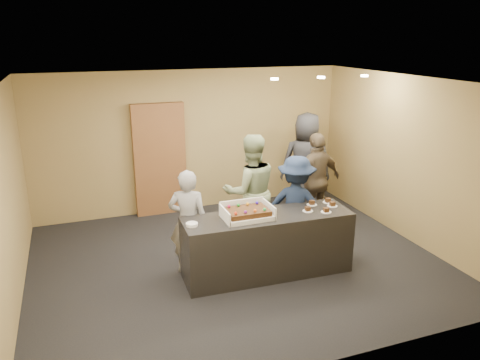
{
  "coord_description": "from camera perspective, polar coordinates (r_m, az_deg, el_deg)",
  "views": [
    {
      "loc": [
        -2.17,
        -6.07,
        3.33
      ],
      "look_at": [
        0.06,
        0.0,
        1.3
      ],
      "focal_mm": 35.0,
      "sensor_mm": 36.0,
      "label": 1
    }
  ],
  "objects": [
    {
      "name": "person_navy_man",
      "position": [
        7.28,
        6.82,
        -3.11
      ],
      "size": [
        1.17,
        1.05,
        1.57
      ],
      "primitive_type": "imported",
      "rotation": [
        0.0,
        0.0,
        2.56
      ],
      "color": "#18243F",
      "rests_on": "floor"
    },
    {
      "name": "cake_box",
      "position": [
        6.46,
        0.81,
        -4.21
      ],
      "size": [
        0.67,
        0.46,
        0.2
      ],
      "color": "white",
      "rests_on": "serving_counter"
    },
    {
      "name": "person_server_grey",
      "position": [
        6.7,
        -6.33,
        -5.11
      ],
      "size": [
        0.66,
        0.56,
        1.54
      ],
      "primitive_type": "imported",
      "rotation": [
        0.0,
        0.0,
        2.73
      ],
      "color": "gray",
      "rests_on": "floor"
    },
    {
      "name": "ceiling_spotlights",
      "position": [
        7.6,
        9.86,
        12.23
      ],
      "size": [
        1.72,
        0.12,
        0.03
      ],
      "color": "#FFEAC6",
      "rests_on": "ceiling"
    },
    {
      "name": "slice_d",
      "position": [
        7.14,
        10.66,
        -2.53
      ],
      "size": [
        0.15,
        0.15,
        0.07
      ],
      "color": "white",
      "rests_on": "serving_counter"
    },
    {
      "name": "storage_cabinet",
      "position": [
        8.91,
        -9.75,
        2.45
      ],
      "size": [
        0.97,
        0.15,
        2.12
      ],
      "primitive_type": "cube",
      "color": "brown",
      "rests_on": "floor"
    },
    {
      "name": "person_sage_man",
      "position": [
        7.44,
        1.29,
        -1.4
      ],
      "size": [
        0.95,
        0.77,
        1.85
      ],
      "primitive_type": "imported",
      "rotation": [
        0.0,
        0.0,
        3.06
      ],
      "color": "gray",
      "rests_on": "floor"
    },
    {
      "name": "slice_b",
      "position": [
        7.01,
        8.76,
        -2.83
      ],
      "size": [
        0.15,
        0.15,
        0.07
      ],
      "color": "white",
      "rests_on": "serving_counter"
    },
    {
      "name": "slice_e",
      "position": [
        7.01,
        11.2,
        -2.97
      ],
      "size": [
        0.15,
        0.15,
        0.07
      ],
      "color": "white",
      "rests_on": "serving_counter"
    },
    {
      "name": "serving_counter",
      "position": [
        6.74,
        3.33,
        -7.86
      ],
      "size": [
        2.42,
        0.78,
        0.9
      ],
      "primitive_type": "cube",
      "rotation": [
        0.0,
        0.0,
        -0.04
      ],
      "color": "black",
      "rests_on": "floor"
    },
    {
      "name": "sheet_cake",
      "position": [
        6.42,
        0.89,
        -3.86
      ],
      "size": [
        0.57,
        0.4,
        0.11
      ],
      "color": "black",
      "rests_on": "cake_box"
    },
    {
      "name": "person_brown_extra",
      "position": [
        8.32,
        9.31,
        -0.08
      ],
      "size": [
        1.07,
        0.61,
        1.71
      ],
      "primitive_type": "imported",
      "rotation": [
        0.0,
        0.0,
        3.34
      ],
      "color": "brown",
      "rests_on": "floor"
    },
    {
      "name": "plate_stack",
      "position": [
        6.23,
        -5.89,
        -5.41
      ],
      "size": [
        0.16,
        0.16,
        0.04
      ],
      "primitive_type": "cylinder",
      "color": "white",
      "rests_on": "serving_counter"
    },
    {
      "name": "person_dark_suit",
      "position": [
        8.95,
        8.06,
        2.01
      ],
      "size": [
        1.11,
        0.93,
        1.94
      ],
      "primitive_type": "imported",
      "rotation": [
        0.0,
        0.0,
        2.76
      ],
      "color": "#252529",
      "rests_on": "floor"
    },
    {
      "name": "slice_a",
      "position": [
        6.76,
        8.26,
        -3.59
      ],
      "size": [
        0.15,
        0.15,
        0.07
      ],
      "color": "white",
      "rests_on": "serving_counter"
    },
    {
      "name": "slice_c",
      "position": [
        6.76,
        10.46,
        -3.7
      ],
      "size": [
        0.15,
        0.15,
        0.07
      ],
      "color": "white",
      "rests_on": "serving_counter"
    },
    {
      "name": "room",
      "position": [
        6.74,
        -0.48,
        0.39
      ],
      "size": [
        6.04,
        6.0,
        2.7
      ],
      "color": "black",
      "rests_on": "ground"
    }
  ]
}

